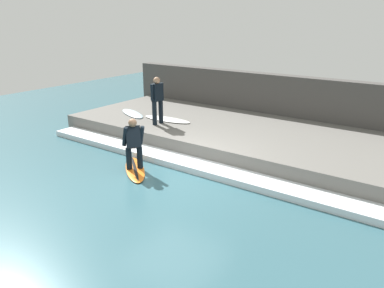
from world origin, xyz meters
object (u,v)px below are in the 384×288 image
object	(u,v)px
surfboard_riding	(135,169)
surfer_riding	(133,141)
surfer_waiting_near	(157,98)
surfboard_waiting_near	(167,119)
surfboard_spare	(132,113)

from	to	relation	value
surfboard_riding	surfer_riding	xyz separation A→B (m)	(0.00, -0.00, 0.79)
surfboard_riding	surfer_waiting_near	xyz separation A→B (m)	(2.43, 1.24, 1.39)
surfboard_riding	surfboard_waiting_near	xyz separation A→B (m)	(2.98, 1.30, 0.54)
surfer_riding	surfer_waiting_near	size ratio (longest dim) A/B	0.89
surfboard_riding	surfer_riding	bearing A→B (deg)	-63.43
surfboard_riding	surfboard_spare	size ratio (longest dim) A/B	1.02
surfboard_riding	surfer_waiting_near	distance (m)	3.06
surfer_riding	surfer_waiting_near	xyz separation A→B (m)	(2.43, 1.24, 0.60)
surfboard_riding	surfboard_waiting_near	bearing A→B (deg)	23.61
surfboard_riding	surfboard_waiting_near	world-z (taller)	surfboard_waiting_near
surfer_riding	surfboard_waiting_near	xyz separation A→B (m)	(2.98, 1.30, -0.25)
surfer_riding	surfboard_spare	bearing A→B (deg)	44.69
surfboard_riding	surfer_waiting_near	size ratio (longest dim) A/B	1.09
surfer_waiting_near	surfer_riding	bearing A→B (deg)	-153.03
surfboard_riding	surfer_waiting_near	world-z (taller)	surfer_waiting_near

